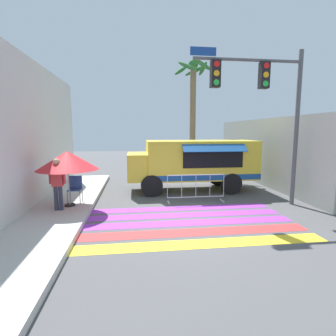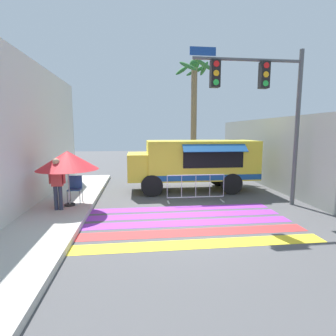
{
  "view_description": "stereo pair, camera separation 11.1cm",
  "coord_description": "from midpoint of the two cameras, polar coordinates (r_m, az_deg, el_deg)",
  "views": [
    {
      "loc": [
        -1.64,
        -7.79,
        2.76
      ],
      "look_at": [
        -0.29,
        2.66,
        1.29
      ],
      "focal_mm": 28.0,
      "sensor_mm": 36.0,
      "label": 1
    },
    {
      "loc": [
        -1.52,
        -7.81,
        2.76
      ],
      "look_at": [
        -0.29,
        2.66,
        1.29
      ],
      "focal_mm": 28.0,
      "sensor_mm": 36.0,
      "label": 2
    }
  ],
  "objects": [
    {
      "name": "ground_plane",
      "position": [
        8.42,
        4.56,
        -11.2
      ],
      "size": [
        60.0,
        60.0,
        0.0
      ],
      "primitive_type": "plane",
      "color": "#4C4C4F"
    },
    {
      "name": "sidewalk_left",
      "position": [
        9.07,
        -31.5,
        -10.41
      ],
      "size": [
        4.4,
        16.0,
        0.17
      ],
      "color": "#B7B5AD",
      "rests_on": "ground_plane"
    },
    {
      "name": "building_left_facade",
      "position": [
        8.64,
        -32.31,
        5.99
      ],
      "size": [
        0.25,
        16.0,
        5.3
      ],
      "color": "silver",
      "rests_on": "ground_plane"
    },
    {
      "name": "concrete_wall_right",
      "position": [
        12.71,
        24.68,
        2.45
      ],
      "size": [
        0.2,
        16.0,
        3.41
      ],
      "color": "gray",
      "rests_on": "ground_plane"
    },
    {
      "name": "crosswalk_painted",
      "position": [
        8.17,
        4.94,
        -11.79
      ],
      "size": [
        6.4,
        3.6,
        0.01
      ],
      "color": "yellow",
      "rests_on": "ground_plane"
    },
    {
      "name": "food_truck",
      "position": [
        12.25,
        5.34,
        1.49
      ],
      "size": [
        5.88,
        2.56,
        2.34
      ],
      "color": "yellow",
      "rests_on": "ground_plane"
    },
    {
      "name": "traffic_signal_pole",
      "position": [
        10.22,
        20.42,
        14.66
      ],
      "size": [
        4.11,
        0.29,
        5.64
      ],
      "color": "#515456",
      "rests_on": "ground_plane"
    },
    {
      "name": "patio_umbrella",
      "position": [
        9.64,
        -20.73,
        1.57
      ],
      "size": [
        2.08,
        2.08,
        1.93
      ],
      "color": "black",
      "rests_on": "sidewalk_left"
    },
    {
      "name": "folding_chair",
      "position": [
        10.21,
        -19.25,
        -3.8
      ],
      "size": [
        0.45,
        0.45,
        0.97
      ],
      "rotation": [
        0.0,
        0.0,
        -0.02
      ],
      "color": "#4C4C51",
      "rests_on": "sidewalk_left"
    },
    {
      "name": "vendor_person",
      "position": [
        9.33,
        -22.66,
        -2.58
      ],
      "size": [
        0.53,
        0.23,
        1.72
      ],
      "rotation": [
        0.0,
        0.0,
        -0.03
      ],
      "color": "#2D3347",
      "rests_on": "sidewalk_left"
    },
    {
      "name": "barricade_front",
      "position": [
        10.37,
        6.37,
        -4.41
      ],
      "size": [
        2.29,
        0.44,
        1.1
      ],
      "color": "#B7BABF",
      "rests_on": "ground_plane"
    },
    {
      "name": "palm_tree",
      "position": [
        16.9,
        5.88,
        14.62
      ],
      "size": [
        2.43,
        2.46,
        7.14
      ],
      "color": "#7A664C",
      "rests_on": "ground_plane"
    }
  ]
}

